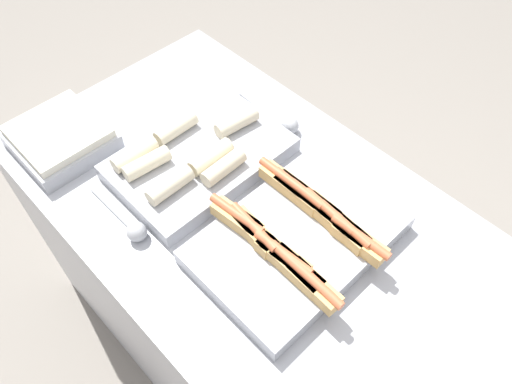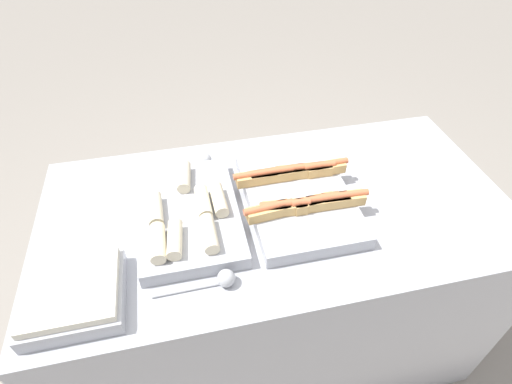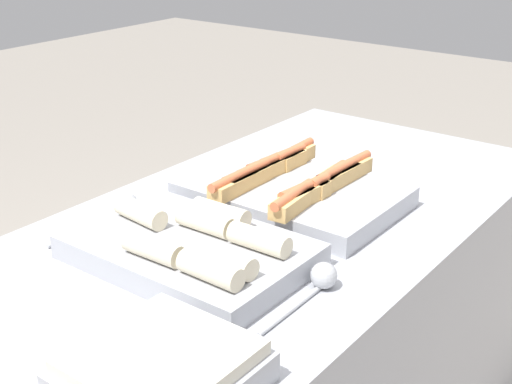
# 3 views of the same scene
# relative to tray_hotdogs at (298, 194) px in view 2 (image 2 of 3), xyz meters

# --- Properties ---
(ground_plane) EXTENTS (12.00, 12.00, 0.00)m
(ground_plane) POSITION_rel_tray_hotdogs_xyz_m (-0.07, -0.00, -0.92)
(ground_plane) COLOR gray
(counter) EXTENTS (1.60, 0.82, 0.88)m
(counter) POSITION_rel_tray_hotdogs_xyz_m (-0.07, -0.00, -0.48)
(counter) COLOR #A8AAB2
(counter) RESTS_ON ground_plane
(tray_hotdogs) EXTENTS (0.41, 0.50, 0.10)m
(tray_hotdogs) POSITION_rel_tray_hotdogs_xyz_m (0.00, 0.00, 0.00)
(tray_hotdogs) COLOR #A8AAB2
(tray_hotdogs) RESTS_ON counter
(tray_wraps) EXTENTS (0.32, 0.48, 0.09)m
(tray_wraps) POSITION_rel_tray_hotdogs_xyz_m (-0.37, -0.01, -0.00)
(tray_wraps) COLOR #A8AAB2
(tray_wraps) RESTS_ON counter
(tray_side_front) EXTENTS (0.26, 0.25, 0.07)m
(tray_side_front) POSITION_rel_tray_hotdogs_xyz_m (-0.70, -0.25, -0.00)
(tray_side_front) COLOR #A8AAB2
(tray_side_front) RESTS_ON counter
(serving_spoon_near) EXTENTS (0.23, 0.05, 0.05)m
(serving_spoon_near) POSITION_rel_tray_hotdogs_xyz_m (-0.31, -0.27, -0.02)
(serving_spoon_near) COLOR #B2B5BA
(serving_spoon_near) RESTS_ON counter
(serving_spoon_far) EXTENTS (0.25, 0.05, 0.05)m
(serving_spoon_far) POSITION_rel_tray_hotdogs_xyz_m (-0.30, 0.27, -0.02)
(serving_spoon_far) COLOR #B2B5BA
(serving_spoon_far) RESTS_ON counter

